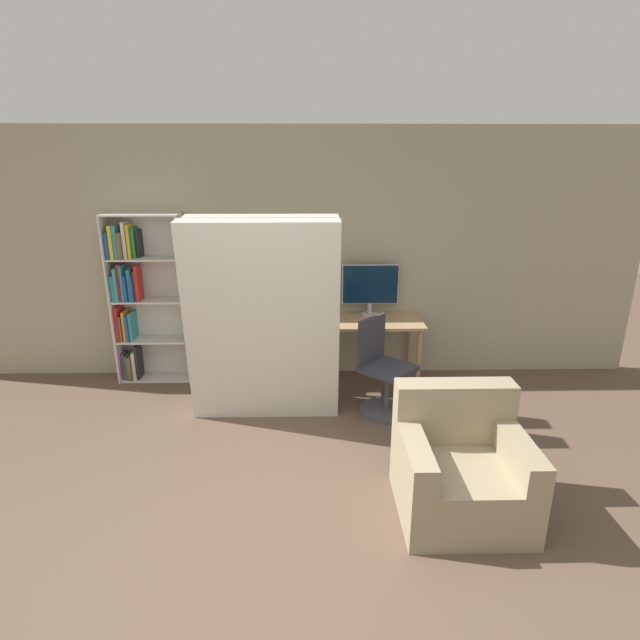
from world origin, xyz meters
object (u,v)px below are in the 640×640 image
(office_chair, at_px, (383,375))
(armchair, at_px, (460,467))
(monitor, at_px, (370,286))
(mattress_far, at_px, (266,314))
(mattress_near, at_px, (263,324))
(bookshelf, at_px, (141,297))

(office_chair, height_order, armchair, office_chair)
(monitor, bearing_deg, office_chair, -87.05)
(mattress_far, xyz_separation_m, armchair, (1.46, -1.61, -0.63))
(monitor, xyz_separation_m, mattress_near, (-1.08, -0.98, -0.10))
(office_chair, relative_size, bookshelf, 0.51)
(armchair, bearing_deg, office_chair, 103.03)
(monitor, relative_size, bookshelf, 0.34)
(monitor, bearing_deg, bookshelf, -179.74)
(mattress_near, xyz_separation_m, armchair, (1.46, -1.30, -0.63))
(office_chair, distance_m, mattress_far, 1.27)
(office_chair, bearing_deg, monitor, 92.95)
(bookshelf, bearing_deg, office_chair, -18.25)
(bookshelf, relative_size, armchair, 2.15)
(bookshelf, distance_m, mattress_near, 1.71)
(mattress_far, bearing_deg, monitor, 32.29)
(monitor, xyz_separation_m, mattress_far, (-1.08, -0.68, -0.10))
(mattress_far, bearing_deg, armchair, -47.78)
(bookshelf, bearing_deg, mattress_far, -25.59)
(mattress_near, height_order, armchair, mattress_near)
(office_chair, xyz_separation_m, mattress_near, (-1.12, -0.14, 0.57))
(office_chair, height_order, bookshelf, bookshelf)
(mattress_near, height_order, mattress_far, same)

